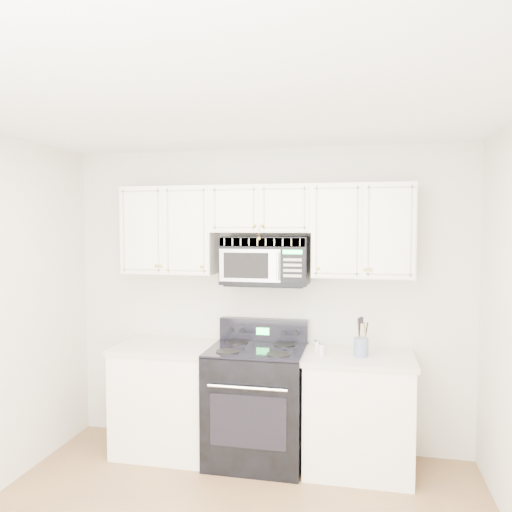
# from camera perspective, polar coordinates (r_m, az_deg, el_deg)

# --- Properties ---
(room) EXTENTS (3.51, 3.51, 2.61)m
(room) POSITION_cam_1_polar(r_m,az_deg,el_deg) (2.72, -5.73, -10.05)
(room) COLOR olive
(room) RESTS_ON ground
(base_cabinet_left) EXTENTS (0.86, 0.65, 0.92)m
(base_cabinet_left) POSITION_cam_1_polar(r_m,az_deg,el_deg) (4.53, -9.97, -16.03)
(base_cabinet_left) COLOR white
(base_cabinet_left) RESTS_ON ground
(base_cabinet_right) EXTENTS (0.86, 0.65, 0.92)m
(base_cabinet_right) POSITION_cam_1_polar(r_m,az_deg,el_deg) (4.24, 11.57, -17.46)
(base_cabinet_right) COLOR white
(base_cabinet_right) RESTS_ON ground
(range) EXTENTS (0.78, 0.71, 1.12)m
(range) POSITION_cam_1_polar(r_m,az_deg,el_deg) (4.28, 0.11, -16.33)
(range) COLOR black
(range) RESTS_ON ground
(upper_cabinets) EXTENTS (2.44, 0.37, 0.75)m
(upper_cabinets) POSITION_cam_1_polar(r_m,az_deg,el_deg) (4.19, 0.81, 3.44)
(upper_cabinets) COLOR white
(upper_cabinets) RESTS_ON ground
(microwave) EXTENTS (0.72, 0.41, 0.40)m
(microwave) POSITION_cam_1_polar(r_m,az_deg,el_deg) (4.17, 1.10, -0.47)
(microwave) COLOR black
(microwave) RESTS_ON ground
(utensil_crock) EXTENTS (0.11, 0.11, 0.31)m
(utensil_crock) POSITION_cam_1_polar(r_m,az_deg,el_deg) (4.03, 11.92, -10.01)
(utensil_crock) COLOR slate
(utensil_crock) RESTS_ON base_cabinet_right
(shaker_salt) EXTENTS (0.04, 0.04, 0.11)m
(shaker_salt) POSITION_cam_1_polar(r_m,az_deg,el_deg) (4.00, 7.53, -10.48)
(shaker_salt) COLOR silver
(shaker_salt) RESTS_ON base_cabinet_right
(shaker_pepper) EXTENTS (0.04, 0.04, 0.11)m
(shaker_pepper) POSITION_cam_1_polar(r_m,az_deg,el_deg) (4.09, 7.02, -10.15)
(shaker_pepper) COLOR silver
(shaker_pepper) RESTS_ON base_cabinet_right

